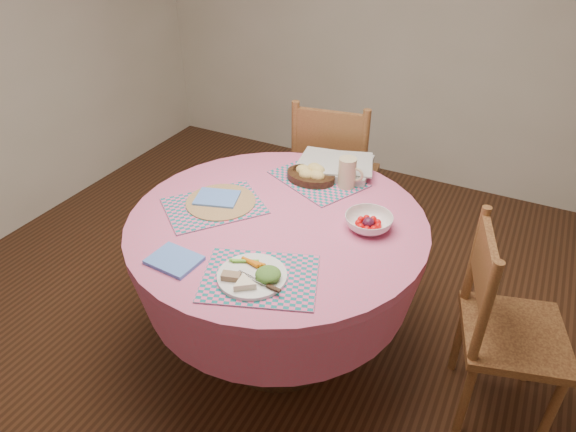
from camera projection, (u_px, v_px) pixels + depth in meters
name	position (u px, v px, depth m)	size (l,w,h in m)	color
ground	(279.00, 346.00, 2.52)	(4.00, 4.00, 0.00)	#331C0F
dining_table	(278.00, 256.00, 2.22)	(1.24, 1.24, 0.75)	#CD5F8B
chair_right	(503.00, 325.00, 2.00)	(0.49, 0.50, 0.89)	brown
chair_back	(333.00, 175.00, 2.92)	(0.51, 0.50, 0.97)	brown
placemat_front	(260.00, 278.00, 1.79)	(0.40, 0.30, 0.01)	#147176
placemat_left	(214.00, 206.00, 2.19)	(0.40, 0.30, 0.01)	#147176
placemat_back	(318.00, 179.00, 2.38)	(0.40, 0.30, 0.01)	#147176
wicker_trivet	(221.00, 202.00, 2.21)	(0.30, 0.30, 0.01)	#A17145
napkin_near	(174.00, 260.00, 1.87)	(0.18, 0.14, 0.01)	#5685DF
napkin_far	(217.00, 198.00, 2.22)	(0.18, 0.14, 0.01)	#5685DF
dinner_plate	(253.00, 276.00, 1.77)	(0.25, 0.25, 0.05)	white
bread_bowl	(311.00, 174.00, 2.36)	(0.23, 0.23, 0.08)	black
latte_mug	(348.00, 173.00, 2.29)	(0.12, 0.08, 0.14)	#CBB88B
fruit_bowl	(369.00, 222.00, 2.04)	(0.21, 0.21, 0.06)	white
newspaper_stack	(335.00, 165.00, 2.45)	(0.40, 0.34, 0.04)	silver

